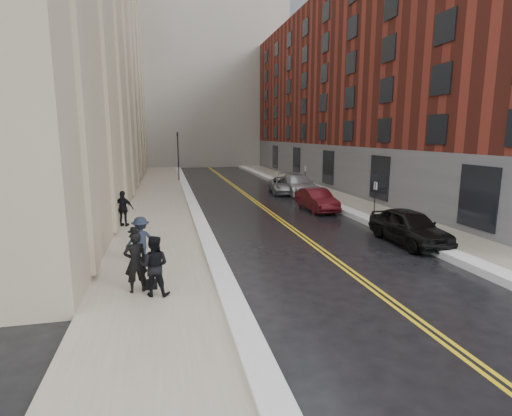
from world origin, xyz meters
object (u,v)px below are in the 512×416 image
car_silver_far (284,185)px  pedestrian_a (154,266)px  car_silver_near (298,184)px  pedestrian_main (136,262)px  car_maroon (317,200)px  pedestrian_b (141,240)px  pedestrian_c (123,209)px  car_black (409,227)px

car_silver_far → pedestrian_a: size_ratio=2.62×
car_silver_near → pedestrian_main: size_ratio=2.98×
car_maroon → car_silver_far: 8.09m
car_silver_far → pedestrian_b: pedestrian_b is taller
pedestrian_a → pedestrian_b: (-0.55, 3.28, -0.03)m
pedestrian_c → pedestrian_a: bearing=120.7°
car_black → car_maroon: 8.67m
pedestrian_main → car_black: bearing=-177.4°
car_silver_near → car_silver_far: (-0.95, 0.90, -0.15)m
pedestrian_main → pedestrian_a: pedestrian_main is taller
pedestrian_main → pedestrian_c: size_ratio=1.01×
car_black → pedestrian_a: bearing=-161.3°
car_silver_far → pedestrian_c: (-12.05, -10.75, 0.42)m
pedestrian_a → car_silver_near: bearing=-105.1°
pedestrian_b → pedestrian_main: bearing=80.8°
car_black → car_silver_far: car_black is taller
car_silver_near → pedestrian_main: pedestrian_main is taller
pedestrian_main → pedestrian_b: bearing=-104.3°
car_black → car_silver_near: 15.78m
car_silver_far → pedestrian_b: (-10.80, -17.34, 0.37)m
pedestrian_a → pedestrian_b: bearing=-65.9°
car_maroon → pedestrian_main: pedestrian_main is taller
car_black → car_silver_near: bearing=89.4°
car_maroon → pedestrian_b: 14.08m
pedestrian_a → pedestrian_c: (-1.80, 9.87, 0.02)m
pedestrian_c → car_silver_near: bearing=-122.5°
pedestrian_main → car_silver_far: bearing=-132.3°
car_black → car_maroon: (-1.14, 8.59, -0.08)m
car_black → car_maroon: bearing=96.9°
car_silver_near → pedestrian_b: size_ratio=3.20×
car_black → pedestrian_b: bearing=-177.4°
pedestrian_b → pedestrian_c: 6.71m
pedestrian_main → pedestrian_a: 0.68m
car_maroon → car_silver_near: car_silver_near is taller
pedestrian_a → pedestrian_b: pedestrian_a is taller
car_silver_far → pedestrian_main: 22.94m
car_maroon → car_silver_near: (1.14, 7.19, 0.11)m
pedestrian_main → pedestrian_c: (-1.24, 9.48, -0.01)m
car_silver_near → pedestrian_main: bearing=-120.6°
car_silver_far → pedestrian_c: bearing=-130.8°
car_silver_near → pedestrian_b: bearing=-124.9°
car_maroon → pedestrian_b: (-10.61, -9.25, 0.33)m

